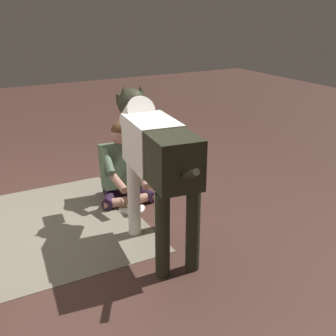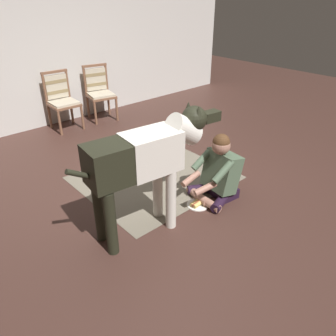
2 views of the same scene
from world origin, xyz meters
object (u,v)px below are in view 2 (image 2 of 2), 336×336
at_px(dining_chair_right_of_pair, 99,90).
at_px(person_sitting_on_floor, 218,173).
at_px(hot_dog_on_plate, 198,203).
at_px(dining_chair_left_of_pair, 61,98).
at_px(large_dog, 146,158).

distance_m(dining_chair_right_of_pair, person_sitting_on_floor, 3.32).
height_order(dining_chair_right_of_pair, hot_dog_on_plate, dining_chair_right_of_pair).
bearing_deg(hot_dog_on_plate, dining_chair_left_of_pair, 90.39).
xyz_separation_m(person_sitting_on_floor, hot_dog_on_plate, (-0.28, 0.03, -0.31)).
xyz_separation_m(dining_chair_left_of_pair, hot_dog_on_plate, (0.02, -3.26, -0.52)).
distance_m(dining_chair_right_of_pair, hot_dog_on_plate, 3.38).
bearing_deg(hot_dog_on_plate, person_sitting_on_floor, -6.57).
bearing_deg(person_sitting_on_floor, large_dog, 173.43).
bearing_deg(hot_dog_on_plate, dining_chair_right_of_pair, 77.36).
bearing_deg(person_sitting_on_floor, dining_chair_left_of_pair, 95.31).
bearing_deg(dining_chair_right_of_pair, person_sitting_on_floor, -97.74).
distance_m(person_sitting_on_floor, hot_dog_on_plate, 0.42).
xyz_separation_m(dining_chair_left_of_pair, large_dog, (-0.64, -3.18, 0.27)).
height_order(person_sitting_on_floor, large_dog, large_dog).
distance_m(person_sitting_on_floor, large_dog, 1.07).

